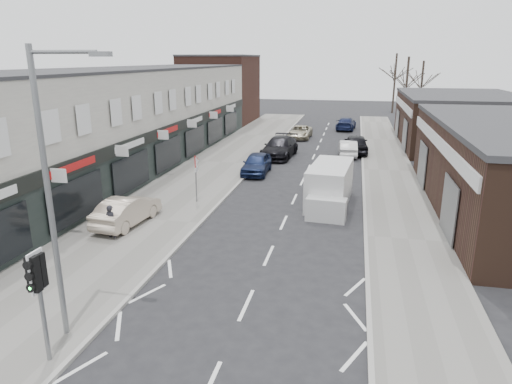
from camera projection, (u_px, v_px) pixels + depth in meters
The scene contains 21 objects.
ground at pixel (230, 340), 13.08m from camera, with size 160.00×160.00×0.00m, color black.
pavement_left at pixel (221, 163), 35.06m from camera, with size 5.50×64.00×0.12m, color slate.
pavement_right at pixel (389, 171), 32.54m from camera, with size 3.50×64.00×0.12m, color slate.
shop_terrace_left at pixel (121, 119), 33.10m from camera, with size 8.00×41.00×7.10m, color beige.
brick_block_far at pixel (220, 90), 56.89m from camera, with size 8.00×10.00×8.00m, color #41231C.
right_unit_far at pixel (459, 121), 41.81m from camera, with size 10.00×16.00×4.50m, color #382319.
tree_far_a at pixel (403, 124), 56.28m from camera, with size 3.60×3.60×8.00m, color #382D26, non-canonical shape.
tree_far_b at pixel (418, 118), 61.41m from camera, with size 3.60×3.60×7.50m, color #382D26, non-canonical shape.
tree_far_c at pixel (392, 113), 67.64m from camera, with size 3.60×3.60×8.50m, color #382D26, non-canonical shape.
traffic_light at pixel (38, 281), 11.40m from camera, with size 0.28×0.60×3.10m.
street_lamp at pixel (53, 184), 11.95m from camera, with size 2.23×0.22×8.00m.
warning_sign at pixel (196, 165), 24.76m from camera, with size 0.12×0.80×2.70m.
white_van at pixel (330, 186), 24.90m from camera, with size 2.43×5.88×2.23m.
sedan_on_pavement at pixel (127, 210), 21.73m from camera, with size 1.45×4.15×1.37m, color #BBAA95.
pedestrian at pixel (111, 221), 20.09m from camera, with size 0.55×0.36×1.50m, color black.
parked_car_left_a at pixel (257, 164), 31.83m from camera, with size 1.70×4.23×1.44m, color #151F41.
parked_car_left_b at pixel (280, 147), 37.16m from camera, with size 2.28×5.61×1.63m, color black.
parked_car_left_c at pixel (300, 132), 45.99m from camera, with size 2.09×4.53×1.26m, color #B3AA8F.
parked_car_right_a at pixel (348, 148), 37.60m from camera, with size 1.39×3.98×1.31m, color beige.
parked_car_right_b at pixel (356, 144), 38.58m from camera, with size 1.93×4.81×1.64m, color black.
parked_car_right_c at pixel (346, 124), 51.53m from camera, with size 1.94×4.77×1.38m, color #121939.
Camera 1 is at (3.12, -10.94, 7.77)m, focal length 32.00 mm.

